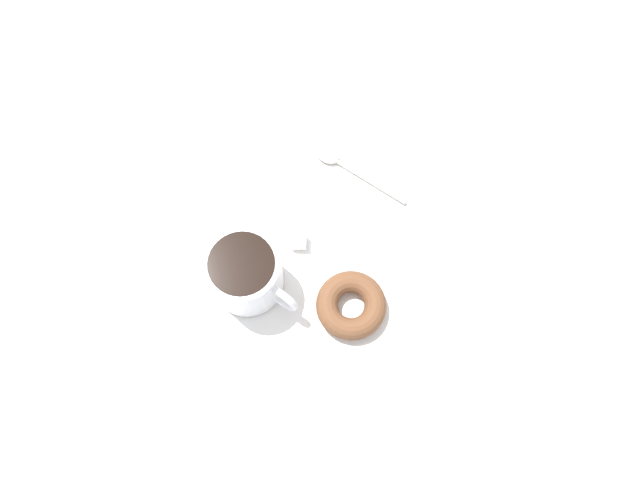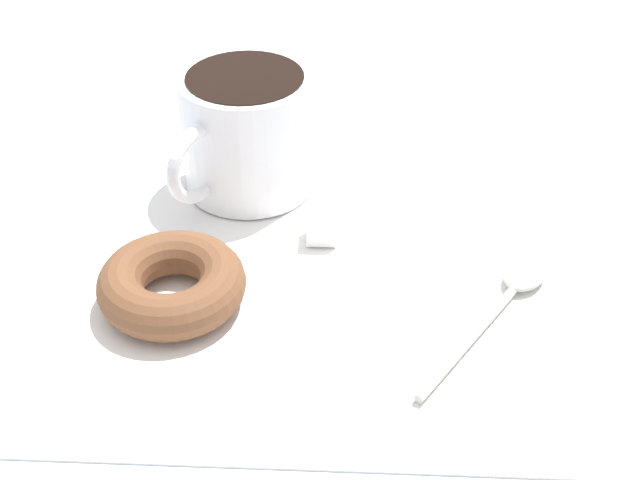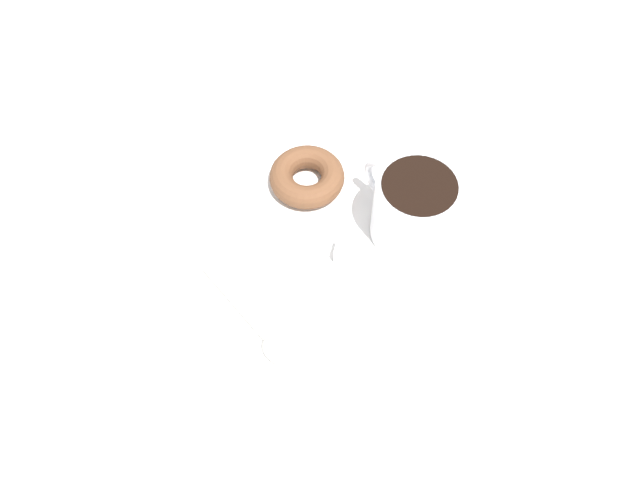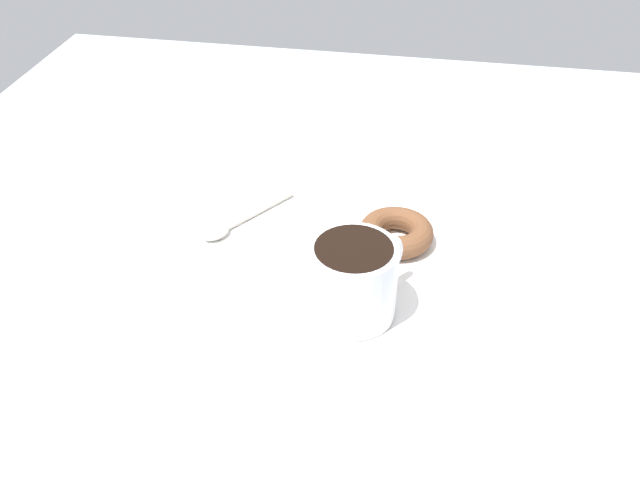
% 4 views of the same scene
% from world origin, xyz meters
% --- Properties ---
extents(ground_plane, '(1.20, 1.20, 0.02)m').
position_xyz_m(ground_plane, '(0.00, 0.00, -0.01)').
color(ground_plane, '#B2BCC6').
extents(napkin, '(0.33, 0.33, 0.00)m').
position_xyz_m(napkin, '(0.02, -0.03, 0.00)').
color(napkin, white).
rests_on(napkin, ground_plane).
extents(coffee_cup, '(0.10, 0.11, 0.09)m').
position_xyz_m(coffee_cup, '(0.07, -0.12, 0.05)').
color(coffee_cup, white).
rests_on(coffee_cup, napkin).
extents(donut, '(0.09, 0.09, 0.03)m').
position_xyz_m(donut, '(0.10, 0.01, 0.02)').
color(donut, brown).
rests_on(donut, napkin).
extents(spoon, '(0.10, 0.13, 0.01)m').
position_xyz_m(spoon, '(-0.10, 0.00, 0.01)').
color(spoon, '#B7B2A8').
rests_on(spoon, napkin).
extents(sugar_cube, '(0.02, 0.02, 0.02)m').
position_xyz_m(sugar_cube, '(0.01, -0.06, 0.01)').
color(sugar_cube, white).
rests_on(sugar_cube, napkin).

